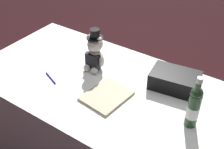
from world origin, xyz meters
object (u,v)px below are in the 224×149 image
(teddy_bear_groom, at_px, (95,54))
(gift_case_black, at_px, (175,80))
(champagne_bottle, at_px, (194,106))
(signing_pen, at_px, (51,78))
(guestbook, at_px, (107,96))

(teddy_bear_groom, bearing_deg, gift_case_black, -168.09)
(gift_case_black, bearing_deg, champagne_bottle, 129.79)
(signing_pen, xyz_separation_m, gift_case_black, (-0.72, -0.38, 0.05))
(champagne_bottle, height_order, signing_pen, champagne_bottle)
(gift_case_black, bearing_deg, guestbook, 46.38)
(signing_pen, distance_m, guestbook, 0.42)
(champagne_bottle, xyz_separation_m, signing_pen, (0.92, 0.13, -0.13))
(teddy_bear_groom, bearing_deg, guestbook, 139.37)
(gift_case_black, bearing_deg, signing_pen, 27.82)
(gift_case_black, relative_size, guestbook, 1.18)
(champagne_bottle, xyz_separation_m, guestbook, (0.51, 0.07, -0.13))
(teddy_bear_groom, xyz_separation_m, gift_case_black, (-0.54, -0.11, -0.07))
(gift_case_black, xyz_separation_m, guestbook, (0.30, 0.32, -0.05))
(guestbook, bearing_deg, teddy_bear_groom, -33.96)
(teddy_bear_groom, distance_m, gift_case_black, 0.56)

